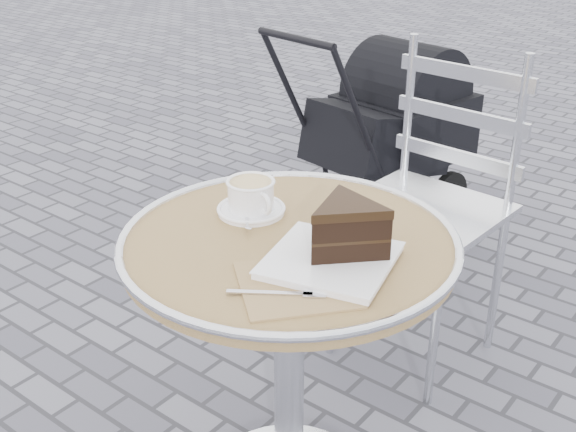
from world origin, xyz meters
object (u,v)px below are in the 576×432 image
Objects in this scene: bistro_chair at (442,171)px; cappuccino_set at (251,199)px; cake_plate_set at (342,236)px; baby_stroller at (388,137)px; cafe_table at (289,305)px.

cappuccino_set is at bearing -92.67° from bistro_chair.
baby_stroller reaches higher than cake_plate_set.
baby_stroller is at bearing 112.81° from cafe_table.
cafe_table is at bearing -57.89° from baby_stroller.
cappuccino_set is at bearing -62.32° from baby_stroller.
cappuccino_set is at bearing 153.63° from cake_plate_set.
cafe_table is 0.80× the size of baby_stroller.
cake_plate_set is (0.29, -0.06, 0.02)m from cappuccino_set.
cake_plate_set reaches higher than cafe_table.
cake_plate_set is 0.43× the size of baby_stroller.
cafe_table is 0.26m from cake_plate_set.
baby_stroller is at bearing 135.09° from bistro_chair.
cake_plate_set is 1.69m from baby_stroller.
cake_plate_set is at bearing 5.91° from cappuccino_set.
bistro_chair reaches higher than cake_plate_set.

